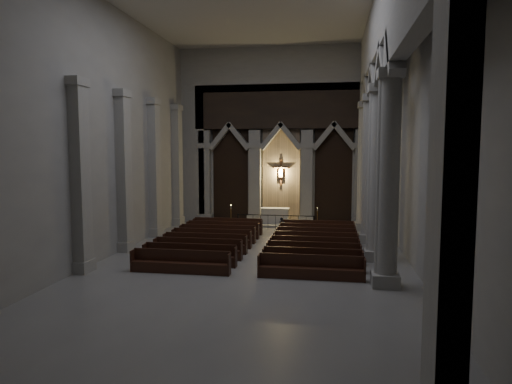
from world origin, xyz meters
TOP-DOWN VIEW (x-y plane):
  - room at (0.00, 0.00)m, footprint 24.00×24.10m
  - sanctuary_wall at (0.00, 11.54)m, footprint 14.00×0.77m
  - right_arcade at (5.50, 1.33)m, footprint 1.00×24.00m
  - left_pilasters at (-6.75, 3.50)m, footprint 0.60×13.00m
  - sanctuary_step at (0.00, 10.60)m, footprint 8.50×2.60m
  - altar at (-0.27, 10.62)m, footprint 1.94×0.77m
  - altar_rail at (0.00, 8.67)m, footprint 4.94×0.09m
  - candle_stand_left at (-2.97, 8.98)m, footprint 0.25×0.25m
  - candle_stand_right at (2.61, 9.42)m, footprint 0.24×0.24m
  - pews at (-0.00, 2.43)m, footprint 9.64×9.27m
  - worshipper at (0.61, 6.68)m, footprint 0.43×0.31m

SIDE VIEW (x-z plane):
  - sanctuary_step at x=0.00m, z-range 0.00..0.15m
  - pews at x=0.00m, z-range -0.16..0.78m
  - candle_stand_right at x=2.61m, z-range -0.32..1.08m
  - candle_stand_left at x=-2.97m, z-range -0.34..1.15m
  - worshipper at x=0.61m, z-range 0.00..1.10m
  - altar_rail at x=0.00m, z-range 0.16..1.13m
  - altar at x=-0.27m, z-range 0.15..1.14m
  - left_pilasters at x=-6.75m, z-range -0.10..7.92m
  - sanctuary_wall at x=0.00m, z-range 0.62..12.62m
  - room at x=0.00m, z-range 1.60..13.60m
  - right_arcade at x=5.50m, z-range 1.83..13.83m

